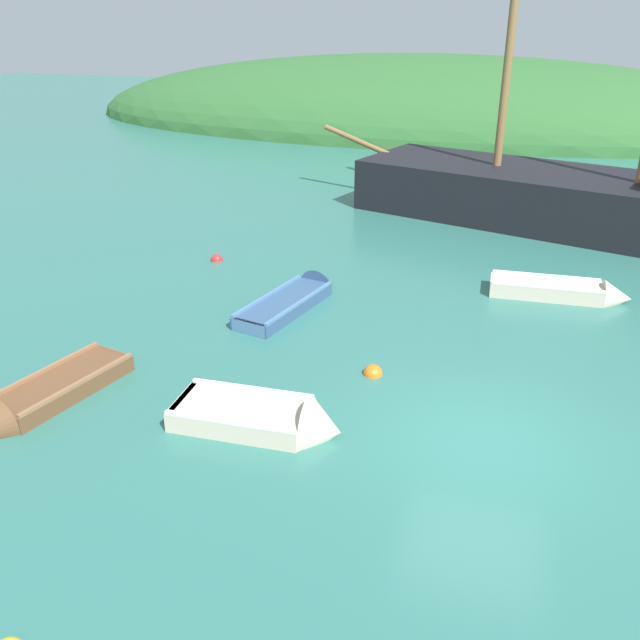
% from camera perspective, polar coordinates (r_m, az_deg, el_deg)
% --- Properties ---
extents(ground_plane, '(120.00, 120.00, 0.00)m').
position_cam_1_polar(ground_plane, '(12.12, 13.68, -9.73)').
color(ground_plane, '#2D6B60').
extents(shore_hill, '(46.33, 21.18, 8.40)m').
position_cam_1_polar(shore_hill, '(47.05, 8.73, 16.12)').
color(shore_hill, '#2D602D').
rests_on(shore_hill, ground).
extents(sailing_ship, '(16.78, 8.05, 11.65)m').
position_cam_1_polar(sailing_ship, '(24.57, 20.32, 8.82)').
color(sailing_ship, black).
rests_on(sailing_ship, ground).
extents(rowboat_portside, '(1.75, 3.55, 1.00)m').
position_cam_1_polar(rowboat_portside, '(13.67, -22.51, -6.29)').
color(rowboat_portside, brown).
rests_on(rowboat_portside, ground).
extents(rowboat_far, '(1.75, 3.90, 0.95)m').
position_cam_1_polar(rowboat_far, '(17.02, -1.95, 1.75)').
color(rowboat_far, '#335175').
rests_on(rowboat_far, ground).
extents(rowboat_center, '(3.50, 1.08, 0.87)m').
position_cam_1_polar(rowboat_center, '(18.37, 19.81, 2.16)').
color(rowboat_center, beige).
rests_on(rowboat_center, ground).
extents(rowboat_near_dock, '(3.05, 1.32, 1.16)m').
position_cam_1_polar(rowboat_near_dock, '(12.05, -4.29, -8.50)').
color(rowboat_near_dock, beige).
rests_on(rowboat_near_dock, ground).
extents(buoy_orange, '(0.40, 0.40, 0.40)m').
position_cam_1_polar(buoy_orange, '(13.79, 4.45, -4.54)').
color(buoy_orange, orange).
rests_on(buoy_orange, ground).
extents(buoy_red, '(0.36, 0.36, 0.36)m').
position_cam_1_polar(buoy_red, '(20.24, -8.66, 4.98)').
color(buoy_red, red).
rests_on(buoy_red, ground).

